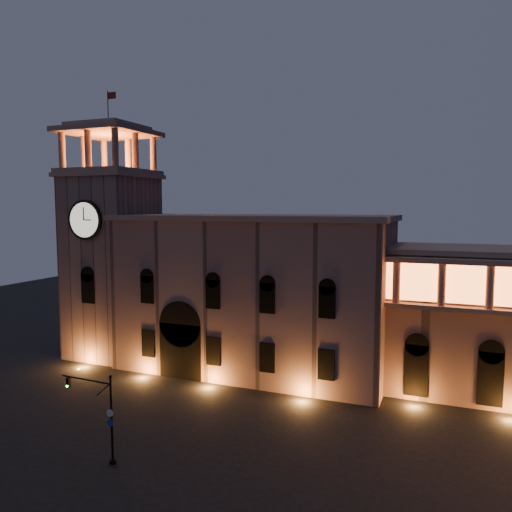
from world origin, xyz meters
name	(u,v)px	position (x,y,z in m)	size (l,w,h in m)	color
ground	(164,463)	(0.00, 0.00, 0.00)	(160.00, 160.00, 0.00)	black
government_building	(252,293)	(-2.08, 21.93, 8.77)	(30.80, 12.80, 17.60)	#856157
clock_tower	(112,255)	(-20.50, 20.98, 12.50)	(9.80, 9.80, 32.40)	#856157
traffic_light	(103,415)	(-4.21, -1.37, 3.45)	(4.79, 0.55, 6.56)	black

